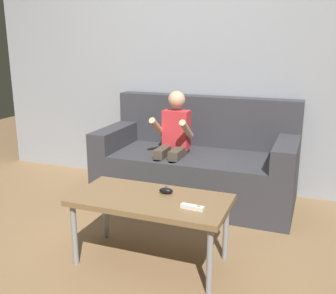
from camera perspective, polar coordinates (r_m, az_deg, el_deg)
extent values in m
plane|color=olive|center=(2.67, -9.41, -16.87)|extent=(8.54, 8.54, 0.00)
cube|color=#999EA8|center=(3.87, 3.15, 12.75)|extent=(4.27, 0.05, 2.50)
cube|color=#38383D|center=(3.58, 3.92, -4.27)|extent=(1.72, 0.80, 0.44)
cube|color=#38383D|center=(3.76, 5.48, 3.76)|extent=(1.72, 0.16, 0.46)
cube|color=#38383D|center=(3.78, -7.23, 1.61)|extent=(0.18, 0.80, 0.19)
cube|color=#38383D|center=(3.36, 16.67, -0.61)|extent=(0.18, 0.80, 0.19)
cylinder|color=#4C4238|center=(3.37, -1.50, -5.48)|extent=(0.07, 0.07, 0.44)
cylinder|color=#4C4238|center=(3.33, 0.61, -5.77)|extent=(0.07, 0.07, 0.44)
cube|color=#4C4238|center=(3.42, -0.64, -0.71)|extent=(0.09, 0.28, 0.09)
cube|color=#4C4238|center=(3.37, 1.45, -0.92)|extent=(0.09, 0.28, 0.09)
cube|color=red|center=(3.48, 1.21, 2.48)|extent=(0.23, 0.13, 0.34)
cylinder|color=#DBAA87|center=(3.40, -1.59, 2.92)|extent=(0.05, 0.25, 0.20)
cylinder|color=#DBAA87|center=(3.31, 2.64, 2.58)|extent=(0.05, 0.25, 0.20)
sphere|color=#DBAA87|center=(3.43, 1.24, 6.81)|extent=(0.15, 0.15, 0.15)
cube|color=brown|center=(2.52, -2.51, -7.60)|extent=(0.99, 0.50, 0.04)
cylinder|color=gray|center=(2.66, -13.20, -12.07)|extent=(0.04, 0.04, 0.41)
cylinder|color=gray|center=(2.33, 5.99, -15.91)|extent=(0.04, 0.04, 0.41)
cylinder|color=gray|center=(2.96, -8.90, -8.96)|extent=(0.04, 0.04, 0.41)
cylinder|color=gray|center=(2.67, 8.26, -11.75)|extent=(0.04, 0.04, 0.41)
cube|color=white|center=(2.35, 3.51, -8.58)|extent=(0.14, 0.05, 0.02)
cylinder|color=#99999E|center=(2.33, 4.40, -8.42)|extent=(0.02, 0.02, 0.00)
cylinder|color=silver|center=(2.34, 3.59, -8.29)|extent=(0.01, 0.01, 0.00)
cylinder|color=silver|center=(2.35, 3.11, -8.21)|extent=(0.01, 0.01, 0.00)
ellipsoid|color=black|center=(2.57, -0.28, -6.28)|extent=(0.10, 0.06, 0.04)
cylinder|color=#4C4C51|center=(2.56, -0.28, -5.74)|extent=(0.02, 0.02, 0.01)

